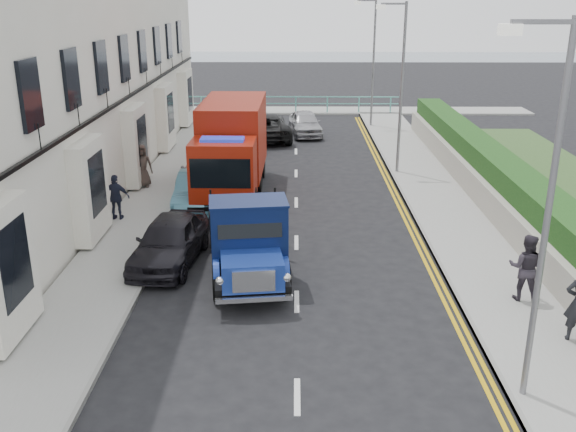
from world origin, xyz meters
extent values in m
plane|color=black|center=(0.00, 0.00, 0.00)|extent=(120.00, 120.00, 0.00)
cube|color=gray|center=(-5.20, 9.00, 0.06)|extent=(2.40, 38.00, 0.12)
cube|color=gray|center=(5.30, 9.00, 0.06)|extent=(2.60, 38.00, 0.12)
cube|color=gray|center=(0.00, 29.00, 0.06)|extent=(30.00, 2.50, 0.12)
plane|color=slate|center=(0.00, 60.00, 0.00)|extent=(120.00, 120.00, 0.00)
cube|color=white|center=(-9.50, 13.00, 7.00)|extent=(6.00, 30.00, 14.00)
cube|color=black|center=(-6.35, 13.00, 3.60)|extent=(0.12, 28.00, 0.10)
cube|color=#B2AD9E|center=(6.60, 9.00, 0.55)|extent=(0.30, 28.00, 1.00)
cube|color=#153C13|center=(7.30, 9.00, 0.95)|extent=(1.20, 28.00, 1.70)
cube|color=#59B2A5|center=(0.00, 28.20, 1.08)|extent=(13.00, 0.08, 0.06)
cube|color=#59B2A5|center=(0.00, 28.20, 0.65)|extent=(13.00, 0.06, 0.05)
cylinder|color=slate|center=(4.30, -2.00, 3.50)|extent=(0.12, 0.12, 7.00)
cube|color=slate|center=(3.80, -2.00, 6.90)|extent=(1.00, 0.08, 0.08)
cube|color=beige|center=(3.30, -2.00, 6.78)|extent=(0.35, 0.18, 0.18)
cylinder|color=slate|center=(4.30, 14.00, 3.50)|extent=(0.12, 0.12, 7.00)
cube|color=slate|center=(3.80, 14.00, 6.90)|extent=(1.00, 0.08, 0.08)
cube|color=beige|center=(3.30, 14.00, 6.78)|extent=(0.35, 0.18, 0.18)
cylinder|color=slate|center=(4.30, 24.00, 3.50)|extent=(0.12, 0.12, 7.00)
cube|color=slate|center=(3.80, 24.00, 6.90)|extent=(1.00, 0.08, 0.08)
cube|color=beige|center=(3.30, 24.00, 6.78)|extent=(0.35, 0.18, 0.18)
cylinder|color=black|center=(-1.99, 2.14, 0.46)|extent=(0.37, 0.95, 0.92)
cylinder|color=black|center=(-0.31, 2.36, 0.46)|extent=(0.37, 0.95, 0.92)
cylinder|color=black|center=(-2.33, 4.81, 0.46)|extent=(0.37, 0.95, 0.92)
cylinder|color=black|center=(-0.65, 5.03, 0.46)|extent=(0.37, 0.95, 0.92)
cube|color=black|center=(-1.32, 3.58, 0.60)|extent=(2.40, 4.81, 0.17)
cube|color=navy|center=(-1.09, 1.82, 0.94)|extent=(1.64, 1.43, 0.69)
cube|color=silver|center=(-1.01, 1.18, 0.94)|extent=(1.01, 0.20, 0.53)
cube|color=#0C1741|center=(-1.24, 2.92, 1.49)|extent=(2.05, 1.39, 1.68)
cube|color=black|center=(-1.47, 4.73, 0.82)|extent=(2.34, 2.93, 0.12)
cylinder|color=black|center=(-3.44, 8.62, 0.50)|extent=(0.31, 1.00, 1.00)
cylinder|color=black|center=(-1.54, 8.59, 0.50)|extent=(0.31, 1.00, 1.00)
cylinder|color=black|center=(-3.39, 11.43, 0.50)|extent=(0.31, 1.00, 1.00)
cylinder|color=black|center=(-1.49, 11.40, 0.50)|extent=(0.31, 1.00, 1.00)
cylinder|color=black|center=(-3.36, 13.43, 0.50)|extent=(0.31, 1.00, 1.00)
cylinder|color=black|center=(-1.46, 13.39, 0.50)|extent=(0.31, 1.00, 1.00)
cube|color=black|center=(-2.45, 10.96, 0.68)|extent=(2.19, 6.38, 0.23)
cube|color=maroon|center=(-2.49, 8.61, 1.63)|extent=(2.20, 1.76, 1.99)
cube|color=black|center=(-2.50, 7.77, 1.72)|extent=(1.99, 0.10, 1.00)
cube|color=maroon|center=(-2.43, 11.96, 2.08)|extent=(2.34, 4.75, 2.72)
imported|color=black|center=(-3.60, 4.40, 0.68)|extent=(2.04, 4.14, 1.36)
imported|color=teal|center=(-3.60, 9.53, 0.61)|extent=(1.35, 3.73, 1.22)
imported|color=#B5B4B9|center=(-3.60, 12.12, 0.64)|extent=(1.92, 4.48, 1.29)
imported|color=black|center=(-1.58, 20.83, 0.68)|extent=(2.97, 5.19, 1.36)
imported|color=#A2A1A6|center=(0.50, 21.85, 0.64)|extent=(1.99, 3.95, 1.29)
imported|color=#2F2932|center=(5.60, 1.97, 0.97)|extent=(1.02, 0.92, 1.71)
imported|color=#1B1F32|center=(-6.00, 7.81, 0.88)|extent=(0.91, 0.42, 1.53)
imported|color=#3D322C|center=(-6.00, 11.58, 0.97)|extent=(0.91, 0.67, 1.70)
camera|label=1|loc=(-0.07, -12.46, 7.34)|focal=40.00mm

